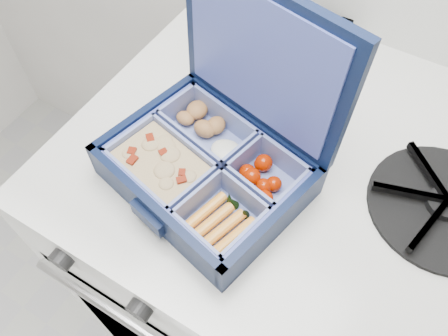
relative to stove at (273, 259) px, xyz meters
The scene contains 5 objects.
stove is the anchor object (origin of this frame).
bento_box 0.49m from the stove, 119.10° to the right, with size 0.23×0.18×0.05m, color #0A1533, non-canonical shape.
burner_grate 0.49m from the stove, ahead, with size 0.18×0.18×0.03m, color black.
burner_grate_rear 0.51m from the stove, 118.13° to the left, with size 0.18×0.18×0.02m, color black.
fork 0.45m from the stove, 164.07° to the right, with size 0.02×0.18×0.01m, color #B2B2B2, non-canonical shape.
Camera 1 is at (-0.43, 1.31, 1.35)m, focal length 35.00 mm.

